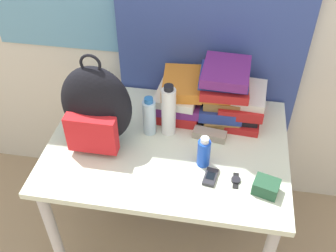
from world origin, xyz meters
TOP-DOWN VIEW (x-y plane):
  - desk at (0.00, 0.39)m, footprint 1.06×0.78m
  - backpack at (-0.30, 0.36)m, footprint 0.31×0.21m
  - book_stack_left at (0.02, 0.63)m, footprint 0.23×0.29m
  - book_stack_center at (0.22, 0.63)m, footprint 0.24×0.28m
  - book_stack_right at (0.31, 0.63)m, footprint 0.22×0.28m
  - water_bottle at (-0.10, 0.45)m, footprint 0.06×0.06m
  - sports_bottle at (-0.01, 0.46)m, footprint 0.06×0.06m
  - sunscreen_bottle at (0.17, 0.29)m, footprint 0.05×0.05m
  - cell_phone at (0.21, 0.21)m, footprint 0.06×0.10m
  - sunglasses_case at (0.18, 0.45)m, footprint 0.16×0.08m
  - camera_pouch at (0.43, 0.18)m, footprint 0.11×0.10m
  - wristwatch at (0.31, 0.21)m, footprint 0.04×0.08m

SIDE VIEW (x-z plane):
  - desk at x=0.00m, z-range 0.27..0.99m
  - wristwatch at x=0.31m, z-range 0.72..0.73m
  - cell_phone at x=0.21m, z-range 0.72..0.74m
  - sunglasses_case at x=0.18m, z-range 0.72..0.76m
  - camera_pouch at x=0.43m, z-range 0.72..0.78m
  - sunscreen_bottle at x=0.17m, z-range 0.72..0.86m
  - book_stack_right at x=0.31m, z-range 0.72..0.88m
  - water_bottle at x=-0.10m, z-range 0.72..0.91m
  - book_stack_left at x=0.02m, z-range 0.72..0.91m
  - sports_bottle at x=-0.01m, z-range 0.72..0.98m
  - book_stack_center at x=0.22m, z-range 0.73..1.00m
  - backpack at x=-0.30m, z-range 0.69..1.13m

